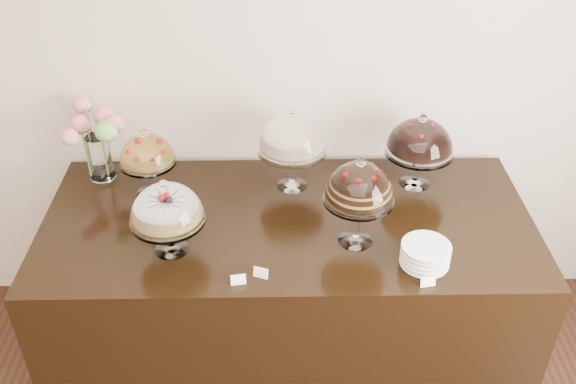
{
  "coord_description": "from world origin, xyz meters",
  "views": [
    {
      "loc": [
        0.29,
        0.15,
        2.65
      ],
      "look_at": [
        0.33,
        2.4,
        1.08
      ],
      "focal_mm": 40.0,
      "sensor_mm": 36.0,
      "label": 1
    }
  ],
  "objects_px": {
    "display_counter": "(288,292)",
    "cake_stand_fruit_tart": "(147,153)",
    "cake_stand_choco_layer": "(359,186)",
    "cake_stand_cheesecake": "(292,136)",
    "cake_stand_sugar_sponge": "(166,208)",
    "flower_vase": "(97,136)",
    "cake_stand_dark_choco": "(420,140)",
    "plate_stack": "(425,255)"
  },
  "relations": [
    {
      "from": "cake_stand_sugar_sponge",
      "to": "plate_stack",
      "type": "xyz_separation_m",
      "value": [
        1.05,
        -0.11,
        -0.17
      ]
    },
    {
      "from": "cake_stand_sugar_sponge",
      "to": "cake_stand_choco_layer",
      "type": "height_order",
      "value": "cake_stand_choco_layer"
    },
    {
      "from": "cake_stand_choco_layer",
      "to": "cake_stand_cheesecake",
      "type": "distance_m",
      "value": 0.5
    },
    {
      "from": "cake_stand_dark_choco",
      "to": "flower_vase",
      "type": "xyz_separation_m",
      "value": [
        -1.52,
        0.08,
        -0.01
      ]
    },
    {
      "from": "cake_stand_choco_layer",
      "to": "cake_stand_dark_choco",
      "type": "bearing_deg",
      "value": 52.48
    },
    {
      "from": "cake_stand_dark_choco",
      "to": "cake_stand_sugar_sponge",
      "type": "bearing_deg",
      "value": -156.87
    },
    {
      "from": "cake_stand_cheesecake",
      "to": "plate_stack",
      "type": "distance_m",
      "value": 0.82
    },
    {
      "from": "cake_stand_dark_choco",
      "to": "cake_stand_fruit_tart",
      "type": "xyz_separation_m",
      "value": [
        -1.26,
        -0.05,
        -0.03
      ]
    },
    {
      "from": "display_counter",
      "to": "cake_stand_choco_layer",
      "type": "xyz_separation_m",
      "value": [
        0.29,
        -0.16,
        0.73
      ]
    },
    {
      "from": "cake_stand_sugar_sponge",
      "to": "display_counter",
      "type": "bearing_deg",
      "value": 22.4
    },
    {
      "from": "cake_stand_sugar_sponge",
      "to": "cake_stand_dark_choco",
      "type": "xyz_separation_m",
      "value": [
        1.12,
        0.48,
        0.03
      ]
    },
    {
      "from": "cake_stand_sugar_sponge",
      "to": "flower_vase",
      "type": "relative_size",
      "value": 0.89
    },
    {
      "from": "plate_stack",
      "to": "display_counter",
      "type": "bearing_deg",
      "value": 150.23
    },
    {
      "from": "cake_stand_dark_choco",
      "to": "cake_stand_fruit_tart",
      "type": "relative_size",
      "value": 1.09
    },
    {
      "from": "cake_stand_fruit_tart",
      "to": "cake_stand_choco_layer",
      "type": "bearing_deg",
      "value": -22.29
    },
    {
      "from": "cake_stand_dark_choco",
      "to": "cake_stand_cheesecake",
      "type": "bearing_deg",
      "value": -179.37
    },
    {
      "from": "cake_stand_dark_choco",
      "to": "flower_vase",
      "type": "height_order",
      "value": "flower_vase"
    },
    {
      "from": "cake_stand_choco_layer",
      "to": "cake_stand_fruit_tart",
      "type": "distance_m",
      "value": 1.01
    },
    {
      "from": "display_counter",
      "to": "flower_vase",
      "type": "relative_size",
      "value": 5.62
    },
    {
      "from": "cake_stand_choco_layer",
      "to": "cake_stand_fruit_tart",
      "type": "height_order",
      "value": "cake_stand_choco_layer"
    },
    {
      "from": "display_counter",
      "to": "cake_stand_sugar_sponge",
      "type": "bearing_deg",
      "value": -157.6
    },
    {
      "from": "display_counter",
      "to": "cake_stand_choco_layer",
      "type": "relative_size",
      "value": 5.26
    },
    {
      "from": "cake_stand_choco_layer",
      "to": "flower_vase",
      "type": "bearing_deg",
      "value": 156.32
    },
    {
      "from": "cake_stand_cheesecake",
      "to": "flower_vase",
      "type": "bearing_deg",
      "value": 174.37
    },
    {
      "from": "cake_stand_sugar_sponge",
      "to": "cake_stand_fruit_tart",
      "type": "distance_m",
      "value": 0.45
    },
    {
      "from": "cake_stand_choco_layer",
      "to": "cake_stand_fruit_tart",
      "type": "xyz_separation_m",
      "value": [
        -0.93,
        0.38,
        -0.06
      ]
    },
    {
      "from": "cake_stand_sugar_sponge",
      "to": "cake_stand_fruit_tart",
      "type": "bearing_deg",
      "value": 109.21
    },
    {
      "from": "cake_stand_cheesecake",
      "to": "cake_stand_sugar_sponge",
      "type": "bearing_deg",
      "value": -137.86
    },
    {
      "from": "display_counter",
      "to": "cake_stand_cheesecake",
      "type": "relative_size",
      "value": 5.26
    },
    {
      "from": "cake_stand_fruit_tart",
      "to": "plate_stack",
      "type": "distance_m",
      "value": 1.32
    },
    {
      "from": "display_counter",
      "to": "cake_stand_dark_choco",
      "type": "relative_size",
      "value": 5.85
    },
    {
      "from": "cake_stand_cheesecake",
      "to": "cake_stand_fruit_tart",
      "type": "height_order",
      "value": "cake_stand_cheesecake"
    },
    {
      "from": "cake_stand_cheesecake",
      "to": "plate_stack",
      "type": "xyz_separation_m",
      "value": [
        0.53,
        -0.58,
        -0.22
      ]
    },
    {
      "from": "display_counter",
      "to": "cake_stand_sugar_sponge",
      "type": "relative_size",
      "value": 6.31
    },
    {
      "from": "display_counter",
      "to": "cake_stand_fruit_tart",
      "type": "bearing_deg",
      "value": 161.2
    },
    {
      "from": "cake_stand_cheesecake",
      "to": "plate_stack",
      "type": "bearing_deg",
      "value": -47.81
    },
    {
      "from": "display_counter",
      "to": "cake_stand_cheesecake",
      "type": "distance_m",
      "value": 0.77
    },
    {
      "from": "cake_stand_sugar_sponge",
      "to": "cake_stand_cheesecake",
      "type": "relative_size",
      "value": 0.83
    },
    {
      "from": "cake_stand_sugar_sponge",
      "to": "plate_stack",
      "type": "distance_m",
      "value": 1.07
    },
    {
      "from": "cake_stand_sugar_sponge",
      "to": "cake_stand_choco_layer",
      "type": "distance_m",
      "value": 0.79
    },
    {
      "from": "display_counter",
      "to": "cake_stand_dark_choco",
      "type": "xyz_separation_m",
      "value": [
        0.62,
        0.27,
        0.69
      ]
    },
    {
      "from": "cake_stand_cheesecake",
      "to": "cake_stand_dark_choco",
      "type": "xyz_separation_m",
      "value": [
        0.6,
        0.01,
        -0.03
      ]
    }
  ]
}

